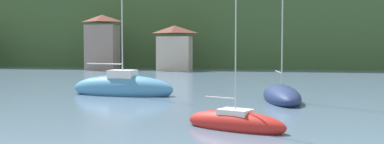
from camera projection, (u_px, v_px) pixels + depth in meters
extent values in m
cube|color=#38562D|center=(261.00, 23.00, 100.74)|extent=(352.00, 54.51, 17.68)
ellipsoid|color=#38562D|center=(256.00, 36.00, 114.57)|extent=(246.40, 38.16, 43.79)
cube|color=gray|center=(102.00, 47.00, 72.61)|extent=(4.86, 3.27, 7.20)
pyramid|color=brown|center=(102.00, 18.00, 72.34)|extent=(5.10, 3.43, 1.14)
cube|color=#BCB29E|center=(175.00, 54.00, 70.48)|extent=(5.08, 3.41, 5.32)
pyramid|color=brown|center=(175.00, 29.00, 70.25)|extent=(5.33, 3.58, 1.19)
ellipsoid|color=navy|center=(281.00, 96.00, 31.89)|extent=(3.52, 7.81, 1.56)
cylinder|color=#B7B7BC|center=(282.00, 18.00, 31.56)|extent=(0.09, 0.09, 10.13)
cylinder|color=#ADADB2|center=(279.00, 72.00, 33.20)|extent=(0.53, 2.81, 0.08)
ellipsoid|color=red|center=(235.00, 124.00, 21.18)|extent=(5.27, 3.32, 1.23)
cylinder|color=#B7B7BC|center=(236.00, 42.00, 20.96)|extent=(0.06, 0.06, 6.98)
cylinder|color=#ADADB2|center=(220.00, 98.00, 21.57)|extent=(1.55, 0.68, 0.05)
cube|color=silver|center=(235.00, 113.00, 21.15)|extent=(1.77, 1.53, 0.34)
ellipsoid|color=teal|center=(123.00, 89.00, 35.85)|extent=(8.60, 3.21, 2.20)
cylinder|color=#B7B7BC|center=(122.00, 9.00, 35.48)|extent=(0.10, 0.10, 11.37)
cylinder|color=#ADADB2|center=(105.00, 64.00, 36.15)|extent=(3.09, 0.34, 0.09)
cube|color=silver|center=(123.00, 76.00, 35.79)|extent=(2.15, 1.67, 0.90)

